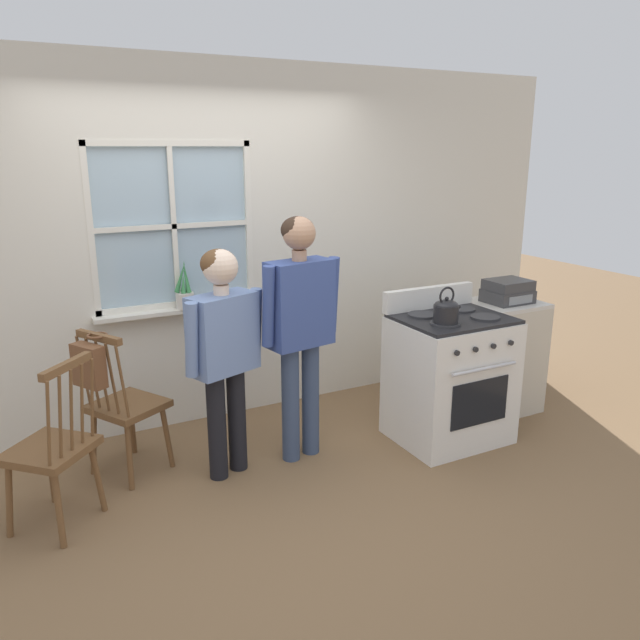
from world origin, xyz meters
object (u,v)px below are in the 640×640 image
at_px(stove, 450,377).
at_px(stereo, 508,291).
at_px(kettle, 446,310).
at_px(side_counter, 501,356).
at_px(potted_plant, 185,293).
at_px(person_teen_center, 300,314).
at_px(handbag, 89,364).
at_px(chair_by_window, 125,407).
at_px(person_elderly_left, 223,340).
at_px(chair_near_wall, 53,451).

bearing_deg(stove, stereo, 16.83).
bearing_deg(kettle, stereo, 21.35).
distance_m(stove, side_counter, 0.76).
xyz_separation_m(potted_plant, stereo, (2.32, -0.88, -0.06)).
distance_m(stove, potted_plant, 2.03).
distance_m(person_teen_center, handbag, 1.34).
bearing_deg(kettle, handbag, 165.21).
xyz_separation_m(side_counter, stereo, (0.00, -0.02, 0.54)).
height_order(stove, stereo, stove).
bearing_deg(side_counter, kettle, -157.50).
bearing_deg(person_teen_center, chair_by_window, 154.05).
xyz_separation_m(chair_by_window, stereo, (2.90, -0.35, 0.53)).
height_order(person_elderly_left, side_counter, person_elderly_left).
bearing_deg(chair_near_wall, handbag, -176.60).
relative_size(person_elderly_left, stereo, 4.38).
height_order(stove, kettle, kettle).
relative_size(chair_by_window, kettle, 4.02).
bearing_deg(handbag, stove, -10.74).
xyz_separation_m(person_elderly_left, stove, (1.61, -0.25, -0.45)).
distance_m(person_elderly_left, handbag, 0.81).
bearing_deg(handbag, side_counter, -3.97).
xyz_separation_m(chair_by_window, person_elderly_left, (0.57, -0.31, 0.46)).
xyz_separation_m(potted_plant, side_counter, (2.32, -0.86, -0.59)).
relative_size(person_teen_center, kettle, 6.71).
bearing_deg(stereo, stove, -163.17).
relative_size(chair_near_wall, person_teen_center, 0.60).
relative_size(chair_near_wall, stereo, 2.92).
height_order(person_teen_center, stereo, person_teen_center).
bearing_deg(chair_near_wall, potted_plant, 176.42).
bearing_deg(stereo, kettle, -158.65).
bearing_deg(stove, chair_by_window, 165.40).
bearing_deg(kettle, chair_by_window, 160.78).
distance_m(person_teen_center, stove, 1.24).
relative_size(kettle, stereo, 0.73).
distance_m(chair_by_window, person_teen_center, 1.28).
height_order(potted_plant, side_counter, potted_plant).
distance_m(potted_plant, handbag, 1.04).
bearing_deg(chair_near_wall, kettle, 127.66).
bearing_deg(kettle, stove, 36.98).
bearing_deg(stereo, person_elderly_left, 179.07).
xyz_separation_m(chair_near_wall, stove, (2.65, -0.14, 0.01)).
bearing_deg(stereo, side_counter, 90.00).
distance_m(potted_plant, side_counter, 2.55).
bearing_deg(stove, kettle, -143.02).
xyz_separation_m(person_teen_center, handbag, (-1.31, 0.21, -0.20)).
distance_m(chair_by_window, stove, 2.26).
bearing_deg(kettle, potted_plant, 139.27).
bearing_deg(chair_near_wall, person_teen_center, 137.78).
height_order(stove, side_counter, stove).
distance_m(side_counter, stereo, 0.54).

